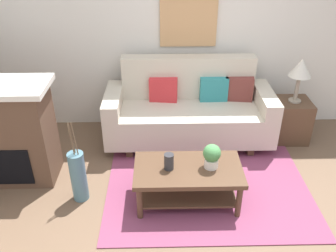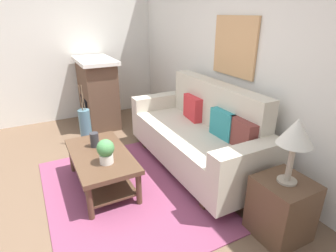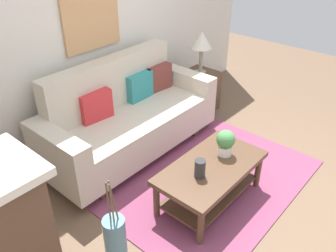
{
  "view_description": "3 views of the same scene",
  "coord_description": "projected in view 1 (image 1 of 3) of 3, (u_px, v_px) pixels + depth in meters",
  "views": [
    {
      "loc": [
        -0.51,
        -2.63,
        2.65
      ],
      "look_at": [
        -0.44,
        0.81,
        0.62
      ],
      "focal_mm": 38.56,
      "sensor_mm": 36.0,
      "label": 1
    },
    {
      "loc": [
        2.47,
        -0.28,
        1.88
      ],
      "look_at": [
        -0.07,
        1.05,
        0.68
      ],
      "focal_mm": 29.27,
      "sensor_mm": 36.0,
      "label": 2
    },
    {
      "loc": [
        -2.47,
        -1.1,
        2.45
      ],
      "look_at": [
        -0.24,
        0.83,
        0.65
      ],
      "focal_mm": 37.65,
      "sensor_mm": 36.0,
      "label": 3
    }
  ],
  "objects": [
    {
      "name": "table_lamp",
      "position": [
        301.0,
        70.0,
        4.43
      ],
      "size": [
        0.28,
        0.28,
        0.57
      ],
      "color": "gray",
      "rests_on": "side_table"
    },
    {
      "name": "throw_pillow_crimson",
      "position": [
        163.0,
        90.0,
        4.67
      ],
      "size": [
        0.37,
        0.16,
        0.32
      ],
      "primitive_type": "cube",
      "rotation": [
        0.0,
        0.0,
        -0.11
      ],
      "color": "red",
      "rests_on": "couch"
    },
    {
      "name": "floor_vase_branch_a",
      "position": [
        74.0,
        139.0,
        3.52
      ],
      "size": [
        0.04,
        0.03,
        0.36
      ],
      "primitive_type": "cylinder",
      "rotation": [
        -0.06,
        -0.09,
        0.0
      ],
      "color": "brown",
      "rests_on": "floor_vase"
    },
    {
      "name": "fireplace",
      "position": [
        9.0,
        132.0,
        3.94
      ],
      "size": [
        1.02,
        0.58,
        1.16
      ],
      "color": "brown",
      "rests_on": "ground_plane"
    },
    {
      "name": "wall_back",
      "position": [
        199.0,
        29.0,
        4.7
      ],
      "size": [
        5.44,
        0.1,
        2.7
      ],
      "primitive_type": "cube",
      "color": "silver",
      "rests_on": "ground_plane"
    },
    {
      "name": "framed_painting",
      "position": [
        189.0,
        19.0,
        4.56
      ],
      "size": [
        0.73,
        0.03,
        0.69
      ],
      "primitive_type": "cube",
      "color": "tan"
    },
    {
      "name": "side_table",
      "position": [
        291.0,
        120.0,
        4.79
      ],
      "size": [
        0.44,
        0.44,
        0.56
      ],
      "primitive_type": "cube",
      "color": "#513826",
      "rests_on": "ground_plane"
    },
    {
      "name": "throw_pillow_teal",
      "position": [
        214.0,
        89.0,
        4.69
      ],
      "size": [
        0.36,
        0.13,
        0.32
      ],
      "primitive_type": "cube",
      "rotation": [
        0.0,
        0.0,
        0.02
      ],
      "color": "teal",
      "rests_on": "couch"
    },
    {
      "name": "coffee_table",
      "position": [
        188.0,
        177.0,
        3.7
      ],
      "size": [
        1.1,
        0.6,
        0.43
      ],
      "color": "#513826",
      "rests_on": "ground_plane"
    },
    {
      "name": "couch",
      "position": [
        189.0,
        111.0,
        4.7
      ],
      "size": [
        2.13,
        0.84,
        1.08
      ],
      "color": "beige",
      "rests_on": "ground_plane"
    },
    {
      "name": "tabletop_vase",
      "position": [
        169.0,
        162.0,
        3.59
      ],
      "size": [
        0.1,
        0.1,
        0.17
      ],
      "primitive_type": "cylinder",
      "color": "#2D2D33",
      "rests_on": "coffee_table"
    },
    {
      "name": "floor_vase_branch_c",
      "position": [
        71.0,
        140.0,
        3.5
      ],
      "size": [
        0.03,
        0.02,
        0.36
      ],
      "primitive_type": "cylinder",
      "rotation": [
        0.03,
        -0.05,
        0.0
      ],
      "color": "brown",
      "rests_on": "floor_vase"
    },
    {
      "name": "area_rug",
      "position": [
        207.0,
        186.0,
        4.05
      ],
      "size": [
        2.23,
        1.69,
        0.01
      ],
      "primitive_type": "cube",
      "color": "#843D5B",
      "rests_on": "ground_plane"
    },
    {
      "name": "throw_pillow_maroon",
      "position": [
        239.0,
        89.0,
        4.69
      ],
      "size": [
        0.37,
        0.16,
        0.32
      ],
      "primitive_type": "cube",
      "rotation": [
        0.0,
        0.0,
        -0.13
      ],
      "color": "brown",
      "rests_on": "couch"
    },
    {
      "name": "floor_vase_branch_b",
      "position": [
        72.0,
        138.0,
        3.53
      ],
      "size": [
        0.03,
        0.03,
        0.36
      ],
      "primitive_type": "cylinder",
      "rotation": [
        0.05,
        -0.05,
        0.0
      ],
      "color": "brown",
      "rests_on": "floor_vase"
    },
    {
      "name": "potted_plant_tabletop",
      "position": [
        212.0,
        156.0,
        3.59
      ],
      "size": [
        0.18,
        0.18,
        0.26
      ],
      "color": "white",
      "rests_on": "coffee_table"
    },
    {
      "name": "floor_vase",
      "position": [
        78.0,
        176.0,
        3.75
      ],
      "size": [
        0.17,
        0.17,
        0.57
      ],
      "primitive_type": "cylinder",
      "color": "slate",
      "rests_on": "ground_plane"
    },
    {
      "name": "ground_plane",
      "position": [
        213.0,
        219.0,
        3.62
      ],
      "size": [
        9.44,
        9.44,
        0.0
      ],
      "primitive_type": "plane",
      "color": "brown"
    }
  ]
}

